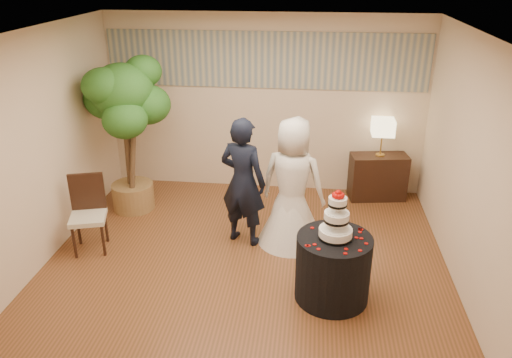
# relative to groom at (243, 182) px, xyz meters

# --- Properties ---
(floor) EXTENTS (5.00, 5.00, 0.00)m
(floor) POSITION_rel_groom_xyz_m (0.10, -0.70, -0.87)
(floor) COLOR brown
(floor) RESTS_ON ground
(ceiling) EXTENTS (5.00, 5.00, 0.00)m
(ceiling) POSITION_rel_groom_xyz_m (0.10, -0.70, 1.93)
(ceiling) COLOR white
(ceiling) RESTS_ON wall_back
(wall_back) EXTENTS (5.00, 0.06, 2.80)m
(wall_back) POSITION_rel_groom_xyz_m (0.10, 1.80, 0.53)
(wall_back) COLOR beige
(wall_back) RESTS_ON ground
(wall_front) EXTENTS (5.00, 0.06, 2.80)m
(wall_front) POSITION_rel_groom_xyz_m (0.10, -3.20, 0.53)
(wall_front) COLOR beige
(wall_front) RESTS_ON ground
(wall_left) EXTENTS (0.06, 5.00, 2.80)m
(wall_left) POSITION_rel_groom_xyz_m (-2.40, -0.70, 0.53)
(wall_left) COLOR beige
(wall_left) RESTS_ON ground
(wall_right) EXTENTS (0.06, 5.00, 2.80)m
(wall_right) POSITION_rel_groom_xyz_m (2.60, -0.70, 0.53)
(wall_right) COLOR beige
(wall_right) RESTS_ON ground
(mural_border) EXTENTS (4.90, 0.02, 0.85)m
(mural_border) POSITION_rel_groom_xyz_m (0.10, 1.78, 1.23)
(mural_border) COLOR gray
(mural_border) RESTS_ON wall_back
(groom) EXTENTS (0.73, 0.60, 1.73)m
(groom) POSITION_rel_groom_xyz_m (0.00, 0.00, 0.00)
(groom) COLOR black
(groom) RESTS_ON floor
(bride) EXTENTS (1.10, 1.10, 1.73)m
(bride) POSITION_rel_groom_xyz_m (0.64, 0.06, -0.00)
(bride) COLOR white
(bride) RESTS_ON floor
(cake_table) EXTENTS (0.88, 0.88, 0.77)m
(cake_table) POSITION_rel_groom_xyz_m (1.15, -1.12, -0.48)
(cake_table) COLOR black
(cake_table) RESTS_ON floor
(wedding_cake) EXTENTS (0.36, 0.36, 0.57)m
(wedding_cake) POSITION_rel_groom_xyz_m (1.15, -1.12, 0.19)
(wedding_cake) COLOR white
(wedding_cake) RESTS_ON cake_table
(console) EXTENTS (0.92, 0.52, 0.72)m
(console) POSITION_rel_groom_xyz_m (1.92, 1.55, -0.50)
(console) COLOR black
(console) RESTS_ON floor
(table_lamp) EXTENTS (0.33, 0.33, 0.58)m
(table_lamp) POSITION_rel_groom_xyz_m (1.92, 1.55, 0.15)
(table_lamp) COLOR beige
(table_lamp) RESTS_ON console
(ficus_tree) EXTENTS (1.56, 1.56, 2.33)m
(ficus_tree) POSITION_rel_groom_xyz_m (-1.80, 0.76, 0.30)
(ficus_tree) COLOR #29601E
(ficus_tree) RESTS_ON floor
(side_chair) EXTENTS (0.57, 0.59, 1.00)m
(side_chair) POSITION_rel_groom_xyz_m (-1.94, -0.47, -0.36)
(side_chair) COLOR black
(side_chair) RESTS_ON floor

